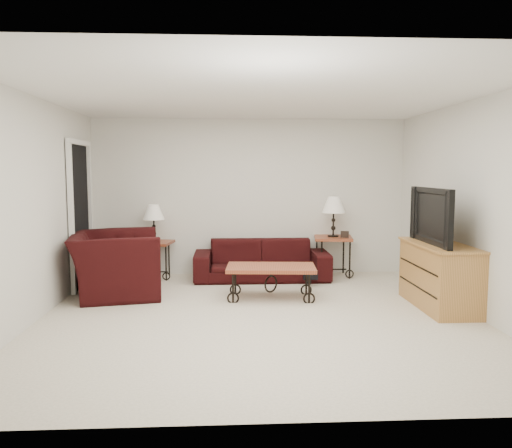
{
  "coord_description": "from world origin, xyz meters",
  "views": [
    {
      "loc": [
        -0.35,
        -5.72,
        1.68
      ],
      "look_at": [
        0.0,
        0.7,
        1.0
      ],
      "focal_mm": 35.73,
      "sensor_mm": 36.0,
      "label": 1
    }
  ],
  "objects_px": {
    "armchair": "(116,264)",
    "lamp_right": "(333,217)",
    "side_table_right": "(333,256)",
    "backpack": "(309,271)",
    "side_table_left": "(155,260)",
    "television": "(440,216)",
    "lamp_left": "(154,223)",
    "coffee_table": "(271,282)",
    "sofa": "(262,260)",
    "tv_stand": "(439,276)"
  },
  "relations": [
    {
      "from": "armchair",
      "to": "lamp_right",
      "type": "bearing_deg",
      "value": -82.54
    },
    {
      "from": "side_table_right",
      "to": "armchair",
      "type": "distance_m",
      "value": 3.35
    },
    {
      "from": "side_table_right",
      "to": "backpack",
      "type": "relative_size",
      "value": 1.53
    },
    {
      "from": "side_table_left",
      "to": "television",
      "type": "height_order",
      "value": "television"
    },
    {
      "from": "lamp_left",
      "to": "television",
      "type": "height_order",
      "value": "television"
    },
    {
      "from": "side_table_left",
      "to": "coffee_table",
      "type": "distance_m",
      "value": 2.19
    },
    {
      "from": "sofa",
      "to": "armchair",
      "type": "height_order",
      "value": "armchair"
    },
    {
      "from": "tv_stand",
      "to": "side_table_left",
      "type": "bearing_deg",
      "value": 152.84
    },
    {
      "from": "lamp_left",
      "to": "armchair",
      "type": "distance_m",
      "value": 1.2
    },
    {
      "from": "lamp_right",
      "to": "backpack",
      "type": "distance_m",
      "value": 1.08
    },
    {
      "from": "sofa",
      "to": "lamp_right",
      "type": "bearing_deg",
      "value": 8.92
    },
    {
      "from": "coffee_table",
      "to": "backpack",
      "type": "xyz_separation_m",
      "value": [
        0.63,
        0.75,
        -0.01
      ]
    },
    {
      "from": "side_table_right",
      "to": "lamp_right",
      "type": "distance_m",
      "value": 0.63
    },
    {
      "from": "backpack",
      "to": "sofa",
      "type": "bearing_deg",
      "value": 148.73
    },
    {
      "from": "side_table_left",
      "to": "armchair",
      "type": "relative_size",
      "value": 0.44
    },
    {
      "from": "television",
      "to": "side_table_left",
      "type": "bearing_deg",
      "value": -117.29
    },
    {
      "from": "sofa",
      "to": "side_table_left",
      "type": "height_order",
      "value": "sofa"
    },
    {
      "from": "armchair",
      "to": "side_table_right",
      "type": "bearing_deg",
      "value": -82.54
    },
    {
      "from": "lamp_right",
      "to": "tv_stand",
      "type": "height_order",
      "value": "lamp_right"
    },
    {
      "from": "lamp_right",
      "to": "backpack",
      "type": "height_order",
      "value": "lamp_right"
    },
    {
      "from": "lamp_right",
      "to": "television",
      "type": "height_order",
      "value": "television"
    },
    {
      "from": "side_table_right",
      "to": "coffee_table",
      "type": "distance_m",
      "value": 1.76
    },
    {
      "from": "side_table_right",
      "to": "tv_stand",
      "type": "bearing_deg",
      "value": -64.28
    },
    {
      "from": "lamp_right",
      "to": "armchair",
      "type": "xyz_separation_m",
      "value": [
        -3.18,
        -1.05,
        -0.53
      ]
    },
    {
      "from": "lamp_left",
      "to": "coffee_table",
      "type": "bearing_deg",
      "value": -38.7
    },
    {
      "from": "television",
      "to": "backpack",
      "type": "distance_m",
      "value": 2.1
    },
    {
      "from": "lamp_left",
      "to": "armchair",
      "type": "xyz_separation_m",
      "value": [
        -0.37,
        -1.05,
        -0.44
      ]
    },
    {
      "from": "lamp_left",
      "to": "coffee_table",
      "type": "relative_size",
      "value": 0.5
    },
    {
      "from": "lamp_left",
      "to": "tv_stand",
      "type": "xyz_separation_m",
      "value": [
        3.74,
        -1.92,
        -0.47
      ]
    },
    {
      "from": "side_table_left",
      "to": "tv_stand",
      "type": "bearing_deg",
      "value": -27.16
    },
    {
      "from": "lamp_left",
      "to": "tv_stand",
      "type": "height_order",
      "value": "lamp_left"
    },
    {
      "from": "backpack",
      "to": "side_table_left",
      "type": "bearing_deg",
      "value": 167.15
    },
    {
      "from": "side_table_right",
      "to": "backpack",
      "type": "height_order",
      "value": "side_table_right"
    },
    {
      "from": "sofa",
      "to": "backpack",
      "type": "xyz_separation_m",
      "value": [
        0.67,
        -0.44,
        -0.09
      ]
    },
    {
      "from": "lamp_left",
      "to": "armchair",
      "type": "relative_size",
      "value": 0.44
    },
    {
      "from": "lamp_left",
      "to": "side_table_left",
      "type": "bearing_deg",
      "value": 0.0
    },
    {
      "from": "armchair",
      "to": "television",
      "type": "relative_size",
      "value": 1.1
    },
    {
      "from": "sofa",
      "to": "coffee_table",
      "type": "xyz_separation_m",
      "value": [
        0.04,
        -1.19,
        -0.09
      ]
    },
    {
      "from": "side_table_left",
      "to": "backpack",
      "type": "xyz_separation_m",
      "value": [
        2.34,
        -0.62,
        -0.08
      ]
    },
    {
      "from": "lamp_left",
      "to": "armchair",
      "type": "bearing_deg",
      "value": -109.35
    },
    {
      "from": "armchair",
      "to": "television",
      "type": "xyz_separation_m",
      "value": [
        4.08,
        -0.86,
        0.71
      ]
    },
    {
      "from": "lamp_right",
      "to": "coffee_table",
      "type": "height_order",
      "value": "lamp_right"
    },
    {
      "from": "side_table_left",
      "to": "tv_stand",
      "type": "xyz_separation_m",
      "value": [
        3.74,
        -1.92,
        0.11
      ]
    },
    {
      "from": "lamp_right",
      "to": "armchair",
      "type": "distance_m",
      "value": 3.39
    },
    {
      "from": "tv_stand",
      "to": "lamp_left",
      "type": "bearing_deg",
      "value": 152.84
    },
    {
      "from": "tv_stand",
      "to": "armchair",
      "type": "bearing_deg",
      "value": 168.11
    },
    {
      "from": "sofa",
      "to": "coffee_table",
      "type": "height_order",
      "value": "sofa"
    },
    {
      "from": "sofa",
      "to": "television",
      "type": "relative_size",
      "value": 1.75
    },
    {
      "from": "sofa",
      "to": "coffee_table",
      "type": "distance_m",
      "value": 1.19
    },
    {
      "from": "coffee_table",
      "to": "tv_stand",
      "type": "xyz_separation_m",
      "value": [
        2.03,
        -0.55,
        0.18
      ]
    }
  ]
}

